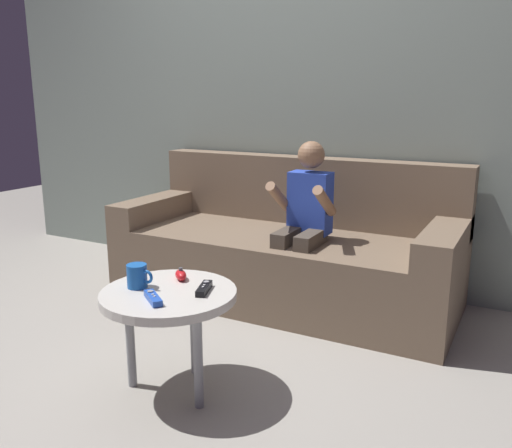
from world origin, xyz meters
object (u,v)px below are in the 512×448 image
object	(u,v)px
game_remote_blue_near_edge	(153,298)
coffee_mug	(138,276)
couch	(287,252)
game_remote_black_far_corner	(204,288)
nunchuk_red	(180,275)
coffee_table	(169,302)
person_seated_on_couch	(304,218)

from	to	relation	value
game_remote_blue_near_edge	coffee_mug	bearing A→B (deg)	148.72
couch	game_remote_black_far_corner	size ratio (longest dim) A/B	13.63
nunchuk_red	coffee_table	bearing A→B (deg)	-74.43
coffee_table	game_remote_black_far_corner	size ratio (longest dim) A/B	3.72
couch	person_seated_on_couch	bearing A→B (deg)	-44.67
nunchuk_red	couch	bearing A→B (deg)	89.85
coffee_table	coffee_mug	distance (m)	0.16
coffee_table	coffee_mug	size ratio (longest dim) A/B	4.54
coffee_table	game_remote_black_far_corner	world-z (taller)	game_remote_black_far_corner
couch	coffee_table	xyz separation A→B (m)	(0.03, -1.17, 0.10)
game_remote_blue_near_edge	nunchuk_red	world-z (taller)	nunchuk_red
nunchuk_red	game_remote_black_far_corner	size ratio (longest dim) A/B	0.66
game_remote_black_far_corner	person_seated_on_couch	bearing A→B (deg)	88.83
coffee_mug	nunchuk_red	bearing A→B (deg)	58.37
coffee_table	coffee_mug	bearing A→B (deg)	-167.30
game_remote_blue_near_edge	nunchuk_red	size ratio (longest dim) A/B	1.41
coffee_table	nunchuk_red	xyz separation A→B (m)	(-0.03, 0.13, 0.07)
game_remote_black_far_corner	coffee_mug	bearing A→B (deg)	-161.54
game_remote_black_far_corner	couch	bearing A→B (deg)	98.12
nunchuk_red	person_seated_on_couch	bearing A→B (deg)	78.25
couch	game_remote_blue_near_edge	world-z (taller)	couch
game_remote_blue_near_edge	game_remote_black_far_corner	bearing A→B (deg)	57.57
nunchuk_red	coffee_mug	bearing A→B (deg)	-121.63
person_seated_on_couch	game_remote_blue_near_edge	distance (m)	1.13
coffee_table	person_seated_on_couch	bearing A→B (deg)	81.64
person_seated_on_couch	game_remote_black_far_corner	xyz separation A→B (m)	(-0.02, -0.94, -0.10)
person_seated_on_couch	coffee_table	xyz separation A→B (m)	(-0.15, -1.00, -0.15)
game_remote_blue_near_edge	nunchuk_red	bearing A→B (deg)	101.89
coffee_table	nunchuk_red	size ratio (longest dim) A/B	5.64
person_seated_on_couch	coffee_mug	distance (m)	1.07
nunchuk_red	game_remote_black_far_corner	world-z (taller)	nunchuk_red
couch	game_remote_black_far_corner	xyz separation A→B (m)	(0.16, -1.12, 0.16)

